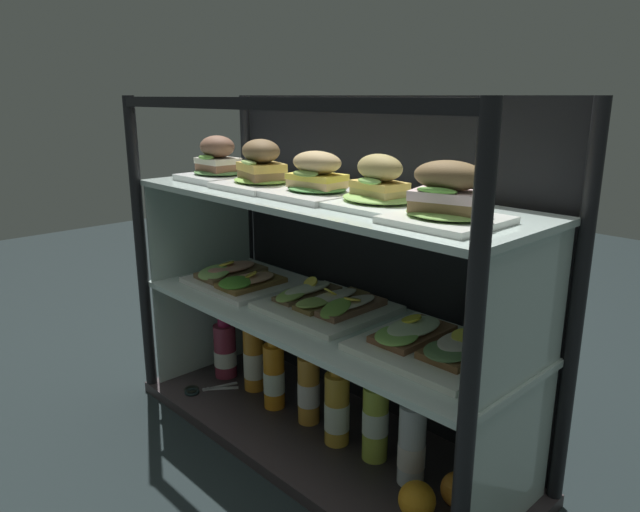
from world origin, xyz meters
TOP-DOWN VIEW (x-y plane):
  - ground_plane at (0.00, 0.00)m, footprint 6.00×6.00m
  - case_base_deck at (0.00, 0.00)m, footprint 1.13×0.42m
  - case_frame at (0.00, 0.12)m, footprint 1.13×0.42m
  - riser_lower_tier at (0.00, 0.00)m, footprint 1.07×0.36m
  - shelf_lower_glass at (0.00, 0.00)m, footprint 1.08×0.37m
  - riser_upper_tier at (0.00, 0.00)m, footprint 1.07×0.36m
  - shelf_upper_glass at (0.00, 0.00)m, footprint 1.08×0.37m
  - plated_roll_sandwich_right_of_center at (-0.38, -0.03)m, footprint 0.18×0.18m
  - plated_roll_sandwich_mid_right at (-0.18, -0.03)m, footprint 0.20×0.20m
  - plated_roll_sandwich_center at (0.01, -0.02)m, footprint 0.21×0.21m
  - plated_roll_sandwich_near_right_corner at (0.19, -0.01)m, footprint 0.20×0.20m
  - plated_roll_sandwich_far_right at (0.39, -0.05)m, footprint 0.19×0.19m
  - open_sandwich_tray_near_right_corner at (-0.33, -0.00)m, footprint 0.30×0.28m
  - open_sandwich_tray_near_left_corner at (-0.01, 0.03)m, footprint 0.30×0.27m
  - open_sandwich_tray_far_left at (0.33, 0.02)m, footprint 0.30×0.27m
  - juice_bottle_front_right_end at (-0.43, 0.00)m, footprint 0.07×0.07m
  - juice_bottle_near_post at (-0.30, 0.01)m, footprint 0.06×0.06m
  - juice_bottle_back_right at (-0.18, -0.01)m, footprint 0.06×0.06m
  - juice_bottle_back_left at (-0.05, 0.01)m, footprint 0.06×0.06m
  - juice_bottle_front_fourth at (0.07, -0.01)m, footprint 0.06×0.06m
  - juice_bottle_tucked_behind at (0.18, 0.01)m, footprint 0.06×0.06m
  - juice_bottle_back_center at (0.30, -0.00)m, footprint 0.06×0.06m
  - orange_fruit_beside_bottles at (0.42, 0.01)m, footprint 0.08×0.08m
  - orange_fruit_near_left_post at (0.38, -0.08)m, footprint 0.08×0.08m
  - kitchen_scissors at (-0.40, -0.12)m, footprint 0.12×0.16m

SIDE VIEW (x-z plane):
  - ground_plane at x=0.00m, z-range -0.02..0.00m
  - case_base_deck at x=0.00m, z-range 0.00..0.03m
  - kitchen_scissors at x=-0.40m, z-range 0.03..0.04m
  - orange_fruit_beside_bottles at x=0.42m, z-range 0.03..0.11m
  - orange_fruit_near_left_post at x=0.38m, z-range 0.03..0.11m
  - juice_bottle_front_right_end at x=-0.43m, z-range 0.01..0.23m
  - juice_bottle_back_right at x=-0.18m, z-range 0.01..0.25m
  - juice_bottle_near_post at x=-0.30m, z-range 0.01..0.25m
  - juice_bottle_front_fourth at x=0.07m, z-range 0.00..0.25m
  - juice_bottle_back_center at x=0.30m, z-range 0.00..0.25m
  - juice_bottle_back_left at x=-0.05m, z-range 0.00..0.26m
  - juice_bottle_tucked_behind at x=0.18m, z-range 0.01..0.26m
  - riser_lower_tier at x=0.00m, z-range 0.03..0.34m
  - shelf_lower_glass at x=0.00m, z-range 0.34..0.36m
  - open_sandwich_tray_near_left_corner at x=-0.01m, z-range 0.35..0.41m
  - open_sandwich_tray_near_right_corner at x=-0.33m, z-range 0.35..0.41m
  - open_sandwich_tray_far_left at x=0.33m, z-range 0.35..0.41m
  - case_frame at x=0.00m, z-range 0.04..0.92m
  - riser_upper_tier at x=0.00m, z-range 0.36..0.64m
  - shelf_upper_glass at x=0.00m, z-range 0.64..0.66m
  - plated_roll_sandwich_near_right_corner at x=0.19m, z-range 0.64..0.75m
  - plated_roll_sandwich_center at x=0.01m, z-range 0.64..0.75m
  - plated_roll_sandwich_far_right at x=0.39m, z-range 0.64..0.76m
  - plated_roll_sandwich_right_of_center at x=-0.38m, z-range 0.64..0.76m
  - plated_roll_sandwich_mid_right at x=-0.18m, z-range 0.64..0.77m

